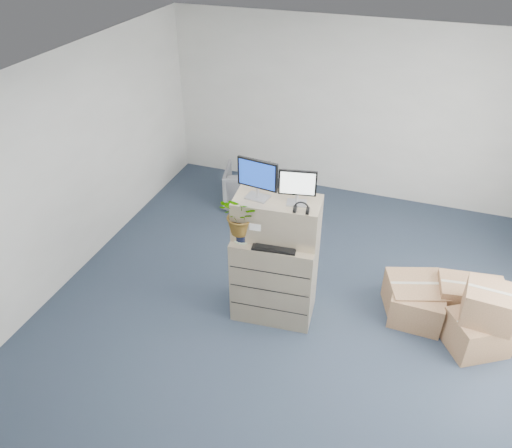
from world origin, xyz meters
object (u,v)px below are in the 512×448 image
Objects in this scene: monitor_left at (257,177)px; water_bottle at (281,227)px; monitor_right at (297,185)px; office_chair at (248,184)px; potted_plant at (242,219)px; filing_cabinet_lower at (274,276)px; keyboard at (275,247)px.

monitor_left reaches higher than water_bottle.
monitor_right reaches higher than water_bottle.
office_chair is at bearing 111.24° from monitor_right.
monitor_right is 0.71m from potted_plant.
filing_cabinet_lower is 2.30× the size of keyboard.
potted_plant is (-0.34, -0.14, 0.80)m from filing_cabinet_lower.
monitor_left is 1.66× the size of water_bottle.
monitor_left is 1.16× the size of monitor_right.
monitor_left is at bearing 172.95° from monitor_right.
monitor_right is 0.54× the size of office_chair.
filing_cabinet_lower is at bearing 23.11° from potted_plant.
filing_cabinet_lower is 2.79× the size of monitor_right.
monitor_right is at bearing 108.06° from office_chair.
filing_cabinet_lower is at bearing 3.82° from monitor_left.
water_bottle is at bearing 24.86° from potted_plant.
filing_cabinet_lower is at bearing -179.48° from monitor_right.
filing_cabinet_lower is 1.52× the size of office_chair.
keyboard is at bearing -28.09° from monitor_left.
potted_plant is at bearing -161.94° from filing_cabinet_lower.
keyboard is at bearing -4.41° from potted_plant.
office_chair is at bearing 118.76° from water_bottle.
potted_plant is at bearing -119.56° from monitor_left.
office_chair is (-1.37, 2.20, -1.41)m from monitor_right.
monitor_right is at bearing 18.74° from potted_plant.
filing_cabinet_lower is at bearing 103.57° from office_chair.
water_bottle is 0.38× the size of office_chair.
filing_cabinet_lower is 0.68m from water_bottle.
potted_plant is (-0.12, -0.16, -0.45)m from monitor_left.
keyboard is at bearing -138.05° from monitor_right.
keyboard is (-0.16, -0.21, -0.67)m from monitor_right.
water_bottle reaches higher than filing_cabinet_lower.
monitor_right is (0.21, 0.04, 1.22)m from filing_cabinet_lower.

